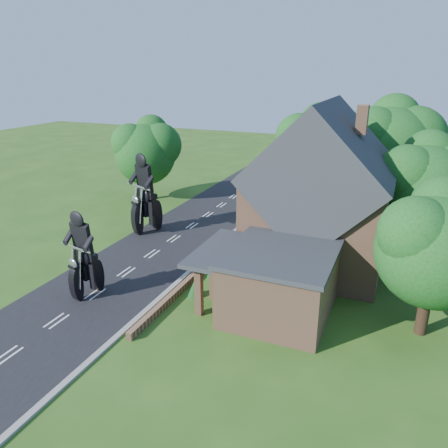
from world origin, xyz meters
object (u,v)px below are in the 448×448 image
at_px(annex, 277,281).
at_px(motorcycle_follow, 147,221).
at_px(motorcycle_lead, 87,283).
at_px(garden_wall, 222,250).
at_px(house, 320,198).

bearing_deg(annex, motorcycle_follow, 149.50).
distance_m(annex, motorcycle_lead, 10.47).
relative_size(garden_wall, motorcycle_lead, 13.75).
xyz_separation_m(garden_wall, house, (6.19, 1.00, 4.14)).
height_order(annex, motorcycle_follow, annex).
height_order(garden_wall, annex, annex).
distance_m(annex, motorcycle_follow, 14.45).
height_order(house, motorcycle_follow, house).
xyz_separation_m(garden_wall, motorcycle_follow, (-6.86, 1.52, 0.71)).
xyz_separation_m(garden_wall, annex, (5.57, -5.80, 1.57)).
bearing_deg(motorcycle_follow, annex, 172.59).
bearing_deg(garden_wall, motorcycle_follow, 167.50).
relative_size(garden_wall, annex, 3.12).
distance_m(house, motorcycle_follow, 13.50).
xyz_separation_m(house, motorcycle_lead, (-10.75, -9.25, -3.60)).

